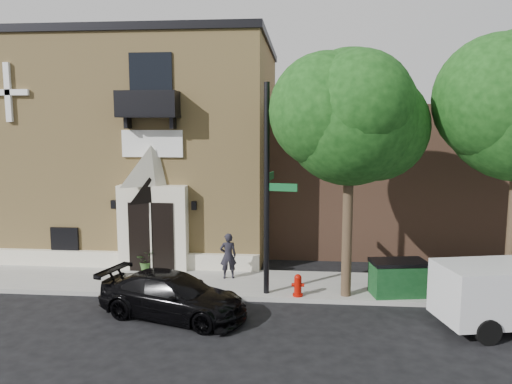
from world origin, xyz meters
The scene contains 11 objects.
ground centered at (0.00, 0.00, 0.00)m, with size 120.00×120.00×0.00m, color black.
sidewalk centered at (1.00, 1.50, 0.07)m, with size 42.00×3.00×0.15m, color gray.
church centered at (-2.99, 7.95, 4.63)m, with size 12.20×11.01×9.30m.
neighbour_building centered at (12.00, 9.00, 3.20)m, with size 18.00×8.00×6.40m, color brown.
street_tree_left centered at (6.03, 0.35, 5.87)m, with size 4.97×4.38×7.77m.
black_sedan centered at (0.83, -1.47, 0.65)m, with size 1.82×4.48×1.30m, color black.
street_sign centered at (3.46, 0.46, 3.55)m, with size 1.07×1.16×6.76m.
fire_hydrant centered at (4.46, 0.25, 0.50)m, with size 0.41×0.33×0.72m.
dumpster centered at (7.67, 0.66, 0.73)m, with size 1.88×1.27×1.14m.
planter centered at (-1.23, 2.54, 0.53)m, with size 0.69×0.60×0.76m, color #325B24.
pedestrian_near centered at (1.97, 1.90, 0.97)m, with size 0.60×0.39×1.64m, color black.
Camera 1 is at (4.55, -15.20, 5.62)m, focal length 35.00 mm.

